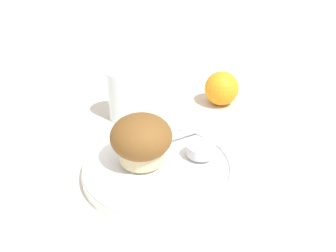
% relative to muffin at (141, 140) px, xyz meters
% --- Properties ---
extents(ground_plane, '(3.00, 3.00, 0.00)m').
position_rel_muffin_xyz_m(ground_plane, '(0.01, -0.01, -0.06)').
color(ground_plane, beige).
extents(plate, '(0.24, 0.24, 0.02)m').
position_rel_muffin_xyz_m(plate, '(0.03, -0.01, -0.05)').
color(plate, white).
rests_on(plate, ground_plane).
extents(muffin, '(0.09, 0.09, 0.08)m').
position_rel_muffin_xyz_m(muffin, '(0.00, 0.00, 0.00)').
color(muffin, beige).
rests_on(muffin, plate).
extents(cream_ramekin, '(0.05, 0.05, 0.02)m').
position_rel_muffin_xyz_m(cream_ramekin, '(0.09, 0.01, -0.03)').
color(cream_ramekin, silver).
rests_on(cream_ramekin, plate).
extents(berry_pair, '(0.03, 0.01, 0.01)m').
position_rel_muffin_xyz_m(berry_pair, '(0.00, 0.02, -0.03)').
color(berry_pair, '#4C194C').
rests_on(berry_pair, plate).
extents(butter_knife, '(0.15, 0.09, 0.00)m').
position_rel_muffin_xyz_m(butter_knife, '(0.04, 0.06, -0.03)').
color(butter_knife, '#B7B7BC').
rests_on(butter_knife, plate).
extents(orange_fruit, '(0.07, 0.07, 0.07)m').
position_rel_muffin_xyz_m(orange_fruit, '(0.15, 0.23, -0.02)').
color(orange_fruit, orange).
rests_on(orange_fruit, ground_plane).
extents(juice_glass, '(0.06, 0.06, 0.10)m').
position_rel_muffin_xyz_m(juice_glass, '(-0.04, 0.17, -0.01)').
color(juice_glass, silver).
rests_on(juice_glass, ground_plane).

